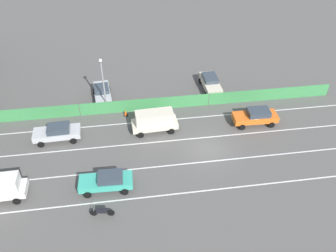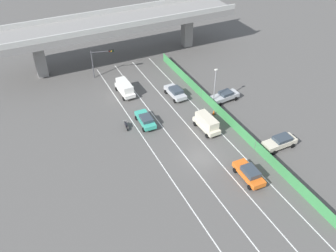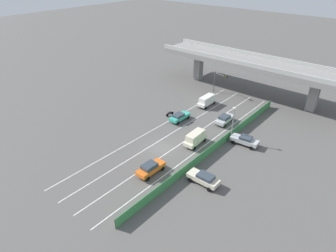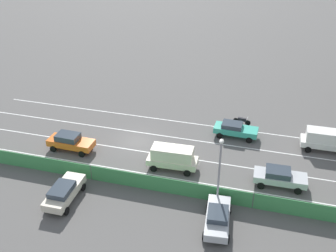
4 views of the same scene
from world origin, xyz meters
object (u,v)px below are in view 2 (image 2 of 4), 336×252
at_px(parked_wagon_silver, 225,96).
at_px(traffic_light, 100,58).
at_px(car_van_white, 125,88).
at_px(parked_sedan_cream, 280,142).
at_px(car_taxi_orange, 249,173).
at_px(car_sedan_silver, 175,92).
at_px(car_van_cream, 207,123).
at_px(car_taxi_teal, 146,120).
at_px(street_lamp, 215,84).
at_px(motorcycle, 126,125).
at_px(traffic_cone, 214,112).

height_order(parked_wagon_silver, traffic_light, traffic_light).
distance_m(car_van_white, parked_sedan_cream, 25.44).
xyz_separation_m(car_taxi_orange, parked_sedan_cream, (7.19, 3.13, -0.03)).
relative_size(car_sedan_silver, car_taxi_orange, 0.99).
xyz_separation_m(car_van_white, parked_sedan_cream, (13.84, -21.34, -0.32)).
distance_m(car_van_cream, car_taxi_orange, 10.60).
xyz_separation_m(car_taxi_orange, traffic_light, (-8.21, 31.57, 2.66)).
bearing_deg(car_van_white, car_taxi_teal, -91.33).
bearing_deg(parked_wagon_silver, car_sedan_silver, 146.11).
height_order(car_van_white, car_taxi_orange, car_van_white).
height_order(car_van_cream, parked_wagon_silver, car_van_cream).
height_order(car_van_white, traffic_light, traffic_light).
height_order(car_taxi_orange, street_lamp, street_lamp).
bearing_deg(traffic_light, car_van_white, -77.65).
xyz_separation_m(car_taxi_teal, parked_sedan_cream, (14.05, -12.32, 0.04)).
height_order(car_taxi_teal, car_taxi_orange, car_taxi_orange).
distance_m(car_sedan_silver, parked_wagon_silver, 7.81).
height_order(car_sedan_silver, parked_sedan_cream, car_sedan_silver).
height_order(car_sedan_silver, traffic_light, traffic_light).
bearing_deg(parked_sedan_cream, motorcycle, 142.89).
distance_m(car_taxi_orange, parked_wagon_silver, 17.27).
bearing_deg(street_lamp, motorcycle, 178.20).
height_order(car_van_white, parked_sedan_cream, car_van_white).
distance_m(traffic_light, street_lamp, 20.49).
height_order(car_taxi_teal, traffic_cone, car_taxi_teal).
bearing_deg(car_van_white, traffic_cone, -47.88).
xyz_separation_m(car_taxi_teal, car_van_white, (0.21, 9.02, 0.37)).
distance_m(car_sedan_silver, car_taxi_orange, 20.24).
xyz_separation_m(car_van_cream, parked_wagon_silver, (6.43, 5.29, -0.38)).
height_order(motorcycle, parked_sedan_cream, parked_sedan_cream).
bearing_deg(parked_wagon_silver, car_taxi_teal, -178.18).
bearing_deg(car_van_white, car_taxi_orange, -74.79).
bearing_deg(parked_sedan_cream, car_taxi_orange, -156.49).
bearing_deg(street_lamp, car_taxi_orange, -106.01).
xyz_separation_m(car_sedan_silver, motorcycle, (-9.98, -4.35, -0.45)).
bearing_deg(street_lamp, car_van_cream, -129.99).
relative_size(car_taxi_teal, car_van_cream, 0.97).
xyz_separation_m(motorcycle, parked_sedan_cream, (16.87, -12.76, 0.46)).
height_order(car_taxi_teal, car_van_cream, car_van_cream).
height_order(car_van_white, motorcycle, car_van_white).
distance_m(car_van_cream, motorcycle, 11.38).
bearing_deg(car_taxi_teal, car_sedan_silver, 33.78).
distance_m(car_taxi_orange, traffic_light, 32.73).
distance_m(car_sedan_silver, street_lamp, 7.01).
distance_m(car_taxi_teal, car_van_white, 9.03).
bearing_deg(car_taxi_orange, traffic_cone, 76.08).
relative_size(car_taxi_teal, parked_sedan_cream, 0.98).
bearing_deg(motorcycle, street_lamp, -1.80).
bearing_deg(parked_sedan_cream, car_sedan_silver, 111.94).
bearing_deg(car_taxi_orange, car_sedan_silver, 89.16).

